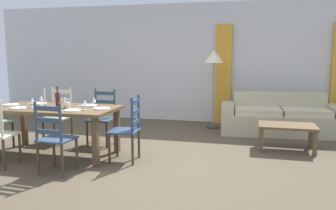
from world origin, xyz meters
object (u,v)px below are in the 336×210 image
(wine_glass_near_right, at_px, (85,103))
(standing_lamp, at_px, (214,61))
(couch, at_px, (280,119))
(wine_glass_far_right, at_px, (94,100))
(wine_bottle, at_px, (58,99))
(dining_chair_far_left, at_px, (59,115))
(wine_glass_far_left, at_px, (41,98))
(dining_chair_near_right, at_px, (55,138))
(wine_glass_near_left, at_px, (32,100))
(coffee_cup_primary, at_px, (68,105))
(coffee_table, at_px, (287,129))
(dining_chair_head_east, at_px, (128,129))
(dining_chair_far_right, at_px, (102,117))
(dining_table, at_px, (55,113))

(wine_glass_near_right, bearing_deg, standing_lamp, 60.67)
(couch, bearing_deg, wine_glass_far_right, -142.10)
(wine_bottle, height_order, wine_glass_far_right, wine_bottle)
(dining_chair_far_left, height_order, wine_glass_far_left, dining_chair_far_left)
(dining_chair_near_right, relative_size, wine_glass_far_left, 5.96)
(couch, bearing_deg, wine_glass_near_left, -146.29)
(coffee_cup_primary, xyz_separation_m, coffee_table, (3.24, 1.22, -0.44))
(wine_glass_near_right, xyz_separation_m, wine_glass_far_right, (-0.00, 0.30, 0.00))
(dining_chair_head_east, height_order, standing_lamp, standing_lamp)
(wine_glass_near_right, distance_m, wine_glass_far_right, 0.30)
(dining_chair_near_right, xyz_separation_m, wine_bottle, (-0.42, 0.78, 0.39))
(dining_chair_head_east, xyz_separation_m, wine_glass_far_left, (-1.52, 0.16, 0.38))
(dining_chair_near_right, bearing_deg, wine_glass_near_right, 77.74)
(dining_chair_far_right, height_order, coffee_cup_primary, dining_chair_far_right)
(wine_bottle, xyz_separation_m, wine_glass_far_left, (-0.36, 0.11, -0.01))
(dining_table, xyz_separation_m, coffee_table, (3.49, 1.17, -0.31))
(dining_chair_far_left, distance_m, coffee_table, 3.93)
(dining_chair_head_east, bearing_deg, couch, 46.64)
(wine_glass_near_left, distance_m, wine_glass_near_right, 0.89)
(dining_table, relative_size, wine_bottle, 6.01)
(dining_chair_near_right, distance_m, wine_bottle, 0.97)
(wine_glass_far_left, bearing_deg, dining_chair_head_east, -5.91)
(dining_chair_near_right, xyz_separation_m, dining_chair_head_east, (0.73, 0.73, 0.00))
(dining_chair_near_right, bearing_deg, wine_glass_near_left, 140.24)
(dining_chair_far_right, height_order, wine_glass_near_left, dining_chair_far_right)
(dining_table, distance_m, dining_chair_far_left, 0.89)
(dining_table, bearing_deg, standing_lamp, 50.57)
(coffee_cup_primary, bearing_deg, wine_glass_near_left, -172.16)
(dining_chair_far_right, xyz_separation_m, coffee_cup_primary, (-0.17, -0.81, 0.32))
(dining_table, bearing_deg, coffee_cup_primary, -10.46)
(wine_glass_far_left, bearing_deg, couch, 30.69)
(wine_glass_near_right, height_order, wine_glass_far_left, same)
(dining_chair_near_right, relative_size, wine_bottle, 3.04)
(dining_chair_near_right, distance_m, wine_glass_near_left, 1.06)
(dining_table, xyz_separation_m, wine_glass_far_right, (0.59, 0.15, 0.20))
(dining_table, xyz_separation_m, dining_chair_far_right, (0.42, 0.77, -0.19))
(dining_chair_near_right, distance_m, wine_glass_far_right, 0.99)
(wine_bottle, bearing_deg, coffee_table, 18.30)
(dining_table, height_order, wine_glass_near_left, wine_glass_near_left)
(dining_chair_far_left, xyz_separation_m, coffee_cup_primary, (0.67, -0.81, 0.32))
(dining_chair_head_east, xyz_separation_m, wine_glass_near_right, (-0.60, -0.13, 0.38))
(wine_bottle, bearing_deg, couch, 34.55)
(wine_glass_far_left, bearing_deg, wine_bottle, -16.55)
(wine_glass_near_right, bearing_deg, dining_table, 165.74)
(couch, bearing_deg, wine_glass_far_left, -149.31)
(dining_chair_far_left, xyz_separation_m, wine_glass_far_right, (1.00, -0.61, 0.38))
(couch, relative_size, standing_lamp, 1.42)
(coffee_cup_primary, distance_m, coffee_table, 3.49)
(dining_chair_near_right, xyz_separation_m, coffee_cup_primary, (-0.20, 0.70, 0.32))
(standing_lamp, bearing_deg, dining_chair_head_east, -109.67)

